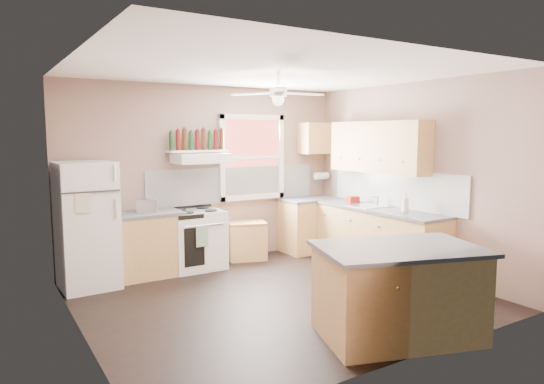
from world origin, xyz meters
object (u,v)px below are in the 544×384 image
toaster (147,206)px  island (398,294)px  refrigerator (87,225)px  cart (247,241)px  stove (196,240)px

toaster → island: 3.62m
refrigerator → toaster: refrigerator is taller
refrigerator → toaster: 0.84m
refrigerator → cart: (2.42, 0.17, -0.52)m
refrigerator → toaster: (0.82, 0.10, 0.18)m
cart → island: size_ratio=0.40×
toaster → cart: toaster is taller
refrigerator → island: refrigerator is taller
toaster → cart: 1.75m
toaster → refrigerator: bearing=-151.1°
stove → cart: 0.90m
refrigerator → island: 3.92m
cart → island: bearing=-74.5°
cart → toaster: bearing=-159.2°
stove → cart: stove is taller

